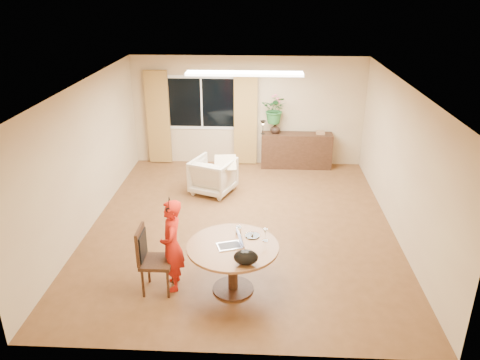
# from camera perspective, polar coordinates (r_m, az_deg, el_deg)

# --- Properties ---
(floor) EXTENTS (6.50, 6.50, 0.00)m
(floor) POSITION_cam_1_polar(r_m,az_deg,el_deg) (8.70, 0.15, -5.49)
(floor) COLOR brown
(floor) RESTS_ON ground
(ceiling) EXTENTS (6.50, 6.50, 0.00)m
(ceiling) POSITION_cam_1_polar(r_m,az_deg,el_deg) (7.80, 0.17, 11.53)
(ceiling) COLOR white
(ceiling) RESTS_ON wall_back
(wall_back) EXTENTS (5.50, 0.00, 5.50)m
(wall_back) POSITION_cam_1_polar(r_m,az_deg,el_deg) (11.26, 0.96, 8.36)
(wall_back) COLOR tan
(wall_back) RESTS_ON floor
(wall_left) EXTENTS (0.00, 6.50, 6.50)m
(wall_left) POSITION_cam_1_polar(r_m,az_deg,el_deg) (8.72, -18.22, 2.74)
(wall_left) COLOR tan
(wall_left) RESTS_ON floor
(wall_right) EXTENTS (0.00, 6.50, 6.50)m
(wall_right) POSITION_cam_1_polar(r_m,az_deg,el_deg) (8.49, 19.05, 2.08)
(wall_right) COLOR tan
(wall_right) RESTS_ON floor
(window) EXTENTS (1.70, 0.03, 1.30)m
(window) POSITION_cam_1_polar(r_m,az_deg,el_deg) (11.28, -4.71, 9.37)
(window) COLOR white
(window) RESTS_ON wall_back
(curtain_left) EXTENTS (0.55, 0.08, 2.25)m
(curtain_left) POSITION_cam_1_polar(r_m,az_deg,el_deg) (11.48, -9.95, 7.51)
(curtain_left) COLOR olive
(curtain_left) RESTS_ON wall_back
(curtain_right) EXTENTS (0.55, 0.08, 2.25)m
(curtain_right) POSITION_cam_1_polar(r_m,az_deg,el_deg) (11.21, 0.68, 7.48)
(curtain_right) COLOR olive
(curtain_right) RESTS_ON wall_back
(ceiling_panel) EXTENTS (2.20, 0.35, 0.05)m
(ceiling_panel) POSITION_cam_1_polar(r_m,az_deg,el_deg) (8.98, 0.55, 12.85)
(ceiling_panel) COLOR white
(ceiling_panel) RESTS_ON ceiling
(dining_table) EXTENTS (1.30, 1.30, 0.74)m
(dining_table) POSITION_cam_1_polar(r_m,az_deg,el_deg) (6.71, -0.88, -9.16)
(dining_table) COLOR brown
(dining_table) RESTS_ON floor
(dining_chair) EXTENTS (0.49, 0.44, 1.01)m
(dining_chair) POSITION_cam_1_polar(r_m,az_deg,el_deg) (6.85, -10.11, -9.58)
(dining_chair) COLOR black
(dining_chair) RESTS_ON floor
(child) EXTENTS (0.55, 0.40, 1.39)m
(child) POSITION_cam_1_polar(r_m,az_deg,el_deg) (6.79, -8.29, -7.89)
(child) COLOR red
(child) RESTS_ON floor
(laptop) EXTENTS (0.41, 0.34, 0.24)m
(laptop) POSITION_cam_1_polar(r_m,az_deg,el_deg) (6.55, -1.33, -7.20)
(laptop) COLOR #B7B7BC
(laptop) RESTS_ON dining_table
(tumbler) EXTENTS (0.10, 0.10, 0.12)m
(tumbler) POSITION_cam_1_polar(r_m,az_deg,el_deg) (6.88, -0.19, -6.15)
(tumbler) COLOR white
(tumbler) RESTS_ON dining_table
(wine_glass) EXTENTS (0.08, 0.08, 0.20)m
(wine_glass) POSITION_cam_1_polar(r_m,az_deg,el_deg) (6.69, 3.10, -6.69)
(wine_glass) COLOR white
(wine_glass) RESTS_ON dining_table
(pot_lid) EXTENTS (0.24, 0.24, 0.03)m
(pot_lid) POSITION_cam_1_polar(r_m,az_deg,el_deg) (6.84, 1.53, -6.76)
(pot_lid) COLOR white
(pot_lid) RESTS_ON dining_table
(handbag) EXTENTS (0.34, 0.22, 0.22)m
(handbag) POSITION_cam_1_polar(r_m,az_deg,el_deg) (6.16, 0.72, -9.42)
(handbag) COLOR black
(handbag) RESTS_ON dining_table
(armchair) EXTENTS (1.06, 1.07, 0.76)m
(armchair) POSITION_cam_1_polar(r_m,az_deg,el_deg) (9.88, -3.27, 0.54)
(armchair) COLOR beige
(armchair) RESTS_ON floor
(throw) EXTENTS (0.50, 0.59, 0.03)m
(throw) POSITION_cam_1_polar(r_m,az_deg,el_deg) (9.68, -1.80, 2.57)
(throw) COLOR beige
(throw) RESTS_ON armchair
(sideboard) EXTENTS (1.68, 0.41, 0.84)m
(sideboard) POSITION_cam_1_polar(r_m,az_deg,el_deg) (11.31, 6.88, 3.60)
(sideboard) COLOR black
(sideboard) RESTS_ON floor
(vase) EXTENTS (0.30, 0.30, 0.25)m
(vase) POSITION_cam_1_polar(r_m,az_deg,el_deg) (11.11, 4.30, 6.30)
(vase) COLOR black
(vase) RESTS_ON sideboard
(bouquet) EXTENTS (0.70, 0.64, 0.66)m
(bouquet) POSITION_cam_1_polar(r_m,az_deg,el_deg) (10.99, 4.31, 8.57)
(bouquet) COLOR #256329
(bouquet) RESTS_ON vase
(book_stack) EXTENTS (0.22, 0.18, 0.08)m
(book_stack) POSITION_cam_1_polar(r_m,az_deg,el_deg) (11.22, 9.79, 5.74)
(book_stack) COLOR olive
(book_stack) RESTS_ON sideboard
(desk_lamp) EXTENTS (0.14, 0.14, 0.34)m
(desk_lamp) POSITION_cam_1_polar(r_m,az_deg,el_deg) (11.05, 2.81, 6.48)
(desk_lamp) COLOR black
(desk_lamp) RESTS_ON sideboard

